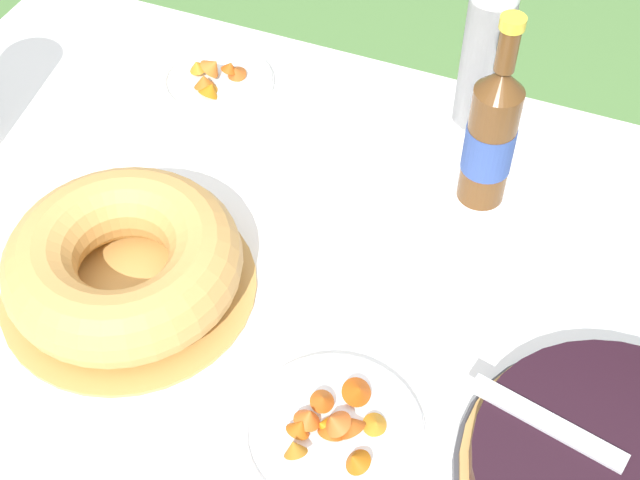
{
  "coord_description": "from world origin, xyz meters",
  "views": [
    {
      "loc": [
        0.3,
        -0.61,
        1.65
      ],
      "look_at": [
        -0.0,
        0.12,
        0.74
      ],
      "focal_mm": 50.0,
      "sensor_mm": 36.0,
      "label": 1
    }
  ],
  "objects_px": {
    "snack_plate_left": "(217,80)",
    "bundt_cake": "(124,264)",
    "cup_stack": "(484,61)",
    "berry_tart": "(619,479)",
    "snack_plate_near": "(333,430)",
    "cider_bottle_amber": "(491,136)"
  },
  "relations": [
    {
      "from": "berry_tart",
      "to": "snack_plate_near",
      "type": "height_order",
      "value": "berry_tart"
    },
    {
      "from": "berry_tart",
      "to": "bundt_cake",
      "type": "bearing_deg",
      "value": 176.01
    },
    {
      "from": "berry_tart",
      "to": "bundt_cake",
      "type": "height_order",
      "value": "bundt_cake"
    },
    {
      "from": "snack_plate_left",
      "to": "cup_stack",
      "type": "bearing_deg",
      "value": 9.23
    },
    {
      "from": "cup_stack",
      "to": "snack_plate_left",
      "type": "bearing_deg",
      "value": -170.77
    },
    {
      "from": "cider_bottle_amber",
      "to": "snack_plate_left",
      "type": "xyz_separation_m",
      "value": [
        -0.48,
        0.08,
        -0.11
      ]
    },
    {
      "from": "berry_tart",
      "to": "cup_stack",
      "type": "bearing_deg",
      "value": 120.24
    },
    {
      "from": "snack_plate_left",
      "to": "berry_tart",
      "type": "bearing_deg",
      "value": -32.77
    },
    {
      "from": "snack_plate_near",
      "to": "snack_plate_left",
      "type": "bearing_deg",
      "value": 128.28
    },
    {
      "from": "berry_tart",
      "to": "cider_bottle_amber",
      "type": "relative_size",
      "value": 1.18
    },
    {
      "from": "berry_tart",
      "to": "cup_stack",
      "type": "distance_m",
      "value": 0.65
    },
    {
      "from": "cider_bottle_amber",
      "to": "snack_plate_left",
      "type": "distance_m",
      "value": 0.5
    },
    {
      "from": "cup_stack",
      "to": "cider_bottle_amber",
      "type": "xyz_separation_m",
      "value": [
        0.05,
        -0.15,
        -0.01
      ]
    },
    {
      "from": "berry_tart",
      "to": "cup_stack",
      "type": "xyz_separation_m",
      "value": [
        -0.32,
        0.55,
        0.1
      ]
    },
    {
      "from": "bundt_cake",
      "to": "cup_stack",
      "type": "bearing_deg",
      "value": 55.84
    },
    {
      "from": "cup_stack",
      "to": "berry_tart",
      "type": "bearing_deg",
      "value": -59.76
    },
    {
      "from": "bundt_cake",
      "to": "cider_bottle_amber",
      "type": "height_order",
      "value": "cider_bottle_amber"
    },
    {
      "from": "bundt_cake",
      "to": "snack_plate_left",
      "type": "height_order",
      "value": "bundt_cake"
    },
    {
      "from": "snack_plate_left",
      "to": "bundt_cake",
      "type": "bearing_deg",
      "value": -79.02
    },
    {
      "from": "bundt_cake",
      "to": "cup_stack",
      "type": "height_order",
      "value": "cup_stack"
    },
    {
      "from": "snack_plate_near",
      "to": "cup_stack",
      "type": "bearing_deg",
      "value": 89.83
    },
    {
      "from": "snack_plate_near",
      "to": "berry_tart",
      "type": "bearing_deg",
      "value": 10.02
    }
  ]
}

